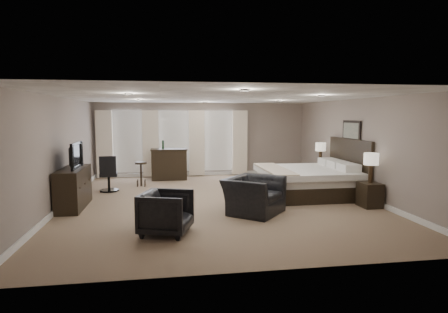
{
  "coord_description": "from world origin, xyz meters",
  "views": [
    {
      "loc": [
        -1.31,
        -9.13,
        2.18
      ],
      "look_at": [
        0.2,
        0.4,
        1.1
      ],
      "focal_mm": 30.0,
      "sensor_mm": 36.0,
      "label": 1
    }
  ],
  "objects": [
    {
      "name": "armchair_near",
      "position": [
        0.62,
        -1.18,
        0.54
      ],
      "size": [
        1.4,
        1.46,
        1.08
      ],
      "primitive_type": "imported",
      "rotation": [
        0.0,
        0.0,
        0.88
      ],
      "color": "black",
      "rests_on": "ground"
    },
    {
      "name": "window_bay",
      "position": [
        -1.0,
        4.11,
        1.2
      ],
      "size": [
        5.25,
        0.2,
        2.3
      ],
      "color": "silver",
      "rests_on": "room"
    },
    {
      "name": "bar_stool_left",
      "position": [
        -2.05,
        2.42,
        0.37
      ],
      "size": [
        0.36,
        0.36,
        0.75
      ],
      "primitive_type": "cube",
      "rotation": [
        0.0,
        0.0,
        0.01
      ],
      "color": "black",
      "rests_on": "ground"
    },
    {
      "name": "bed",
      "position": [
        2.58,
        0.38,
        0.76
      ],
      "size": [
        2.4,
        2.29,
        1.53
      ],
      "primitive_type": "cube",
      "color": "silver",
      "rests_on": "ground"
    },
    {
      "name": "nightstand_near",
      "position": [
        3.47,
        -1.07,
        0.29
      ],
      "size": [
        0.44,
        0.53,
        0.58
      ],
      "primitive_type": "cube",
      "color": "black",
      "rests_on": "ground"
    },
    {
      "name": "room",
      "position": [
        0.0,
        0.0,
        1.3
      ],
      "size": [
        7.6,
        8.6,
        2.64
      ],
      "color": "#7E6650",
      "rests_on": "ground"
    },
    {
      "name": "desk_chair",
      "position": [
        -2.91,
        1.77,
        0.52
      ],
      "size": [
        0.57,
        0.57,
        1.04
      ],
      "primitive_type": "cube",
      "rotation": [
        0.0,
        0.0,
        3.22
      ],
      "color": "black",
      "rests_on": "ground"
    },
    {
      "name": "wall_art",
      "position": [
        3.7,
        0.38,
        1.75
      ],
      "size": [
        0.04,
        0.96,
        0.56
      ],
      "primitive_type": "cube",
      "color": "slate",
      "rests_on": "room"
    },
    {
      "name": "armchair_far",
      "position": [
        -1.31,
        -2.37,
        0.44
      ],
      "size": [
        1.02,
        1.06,
        0.87
      ],
      "primitive_type": "imported",
      "rotation": [
        0.0,
        0.0,
        1.25
      ],
      "color": "black",
      "rests_on": "ground"
    },
    {
      "name": "lamp_far",
      "position": [
        3.47,
        1.83,
        0.99
      ],
      "size": [
        0.32,
        0.32,
        0.66
      ],
      "primitive_type": "cube",
      "color": "beige",
      "rests_on": "nightstand_far"
    },
    {
      "name": "tv",
      "position": [
        -3.45,
        -0.04,
        1.0
      ],
      "size": [
        0.61,
        1.05,
        0.14
      ],
      "primitive_type": "imported",
      "rotation": [
        0.0,
        0.0,
        1.57
      ],
      "color": "black",
      "rests_on": "dresser"
    },
    {
      "name": "dresser",
      "position": [
        -3.45,
        -0.04,
        0.47
      ],
      "size": [
        0.52,
        1.61,
        0.94
      ],
      "primitive_type": "cube",
      "color": "black",
      "rests_on": "ground"
    },
    {
      "name": "lamp_near",
      "position": [
        3.47,
        -1.07,
        0.93
      ],
      "size": [
        0.34,
        0.34,
        0.7
      ],
      "primitive_type": "cube",
      "color": "beige",
      "rests_on": "nightstand_near"
    },
    {
      "name": "bar_stool_right",
      "position": [
        -1.17,
        3.54,
        0.34
      ],
      "size": [
        0.37,
        0.37,
        0.68
      ],
      "primitive_type": "cube",
      "rotation": [
        0.0,
        0.0,
        0.18
      ],
      "color": "black",
      "rests_on": "ground"
    },
    {
      "name": "bar_counter",
      "position": [
        -1.18,
        3.5,
        0.53
      ],
      "size": [
        1.21,
        0.63,
        1.05
      ],
      "primitive_type": "cube",
      "color": "black",
      "rests_on": "ground"
    },
    {
      "name": "nightstand_far",
      "position": [
        3.47,
        1.83,
        0.33
      ],
      "size": [
        0.5,
        0.61,
        0.66
      ],
      "primitive_type": "cube",
      "color": "black",
      "rests_on": "ground"
    }
  ]
}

